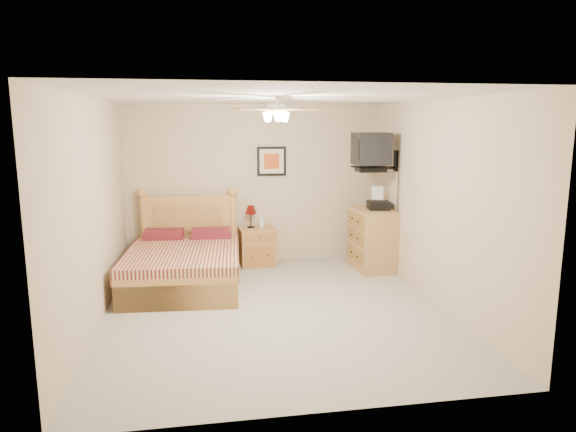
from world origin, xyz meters
name	(u,v)px	position (x,y,z in m)	size (l,w,h in m)	color
floor	(275,310)	(0.00, 0.00, 0.00)	(4.50, 4.50, 0.00)	#9D998E
ceiling	(274,97)	(0.00, 0.00, 2.50)	(4.00, 4.50, 0.04)	white
wall_back	(255,185)	(0.00, 2.25, 1.25)	(4.00, 0.04, 2.50)	#C5B091
wall_front	(318,257)	(0.00, -2.25, 1.25)	(4.00, 0.04, 2.50)	#C5B091
wall_left	(94,213)	(-2.00, 0.00, 1.25)	(0.04, 4.50, 2.50)	#C5B091
wall_right	(437,203)	(2.00, 0.00, 1.25)	(0.04, 4.50, 2.50)	#C5B091
bed	(183,242)	(-1.10, 1.12, 0.62)	(1.47, 1.93, 1.25)	#B98048
nightstand	(258,247)	(0.01, 2.00, 0.30)	(0.55, 0.41, 0.59)	#B3733F
table_lamp	(251,217)	(-0.08, 2.08, 0.77)	(0.19, 0.19, 0.35)	#560705
lotion_bottle	(262,221)	(0.08, 2.04, 0.70)	(0.08, 0.09, 0.22)	silver
framed_picture	(272,161)	(0.27, 2.23, 1.62)	(0.46, 0.04, 0.46)	black
dresser	(373,239)	(1.73, 1.51, 0.47)	(0.55, 0.80, 0.94)	#9D7340
fax_machine	(379,198)	(1.77, 1.42, 1.11)	(0.31, 0.33, 0.33)	black
magazine_lower	(369,205)	(1.75, 1.79, 0.96)	(0.21, 0.29, 0.03)	tan
magazine_upper	(369,203)	(1.76, 1.82, 0.98)	(0.19, 0.27, 0.02)	gray
wall_tv	(381,151)	(1.75, 1.34, 1.81)	(0.56, 0.46, 0.58)	black
ceiling_fan	(277,110)	(0.00, -0.20, 2.36)	(1.14, 1.14, 0.28)	white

